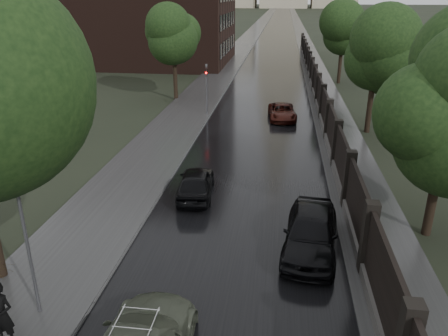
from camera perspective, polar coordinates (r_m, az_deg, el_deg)
road at (r=198.44m, az=7.52°, el=19.11°), size 8.00×420.00×0.02m
sidewalk_left at (r=198.57m, az=5.69°, el=19.21°), size 4.00×420.00×0.16m
verge_right at (r=198.48m, az=9.20°, el=19.03°), size 3.00×420.00×0.08m
fence_right at (r=41.15m, az=11.96°, el=10.22°), size 0.45×75.72×2.70m
tree_left_far at (r=39.56m, az=-6.60°, el=16.29°), size 4.25×4.25×7.39m
tree_right_b at (r=31.09m, az=19.20°, el=13.22°), size 4.08×4.08×7.01m
tree_right_c at (r=48.78m, az=15.26°, el=16.39°), size 4.08×4.08×7.01m
lamp_post at (r=13.48m, az=-24.44°, el=-8.30°), size 0.25×0.12×5.11m
traffic_light at (r=34.36m, az=-2.29°, el=10.78°), size 0.16×0.32×4.00m
hatchback_left at (r=20.65m, az=-3.72°, el=-1.94°), size 1.96×4.13×1.36m
car_right_near at (r=16.60m, az=11.26°, el=-8.15°), size 2.42×4.95×1.62m
car_right_far at (r=33.79m, az=7.60°, el=7.27°), size 2.33×4.39×1.18m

